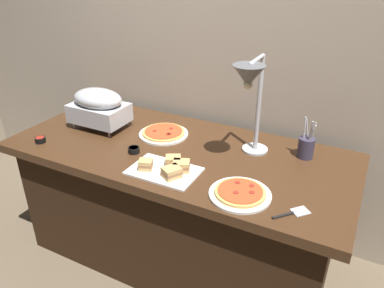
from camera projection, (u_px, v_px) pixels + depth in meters
ground_plane at (180, 253)px, 2.40m from camera, size 8.00×8.00×0.00m
back_wall at (217, 50)px, 2.25m from camera, size 4.40×0.04×2.40m
buffet_table at (179, 204)px, 2.22m from camera, size 1.90×0.84×0.76m
chafing_dish at (99, 106)px, 2.25m from camera, size 0.34×0.22×0.25m
heat_lamp at (250, 86)px, 1.72m from camera, size 0.15×0.34×0.53m
pizza_plate_front at (164, 133)px, 2.20m from camera, size 0.29×0.29×0.03m
pizza_plate_center at (240, 193)px, 1.65m from camera, size 0.28×0.28×0.03m
sandwich_platter at (167, 168)px, 1.82m from camera, size 0.34×0.23×0.06m
sauce_cup_near at (134, 150)px, 2.00m from camera, size 0.06×0.06×0.03m
sauce_cup_far at (40, 140)px, 2.11m from camera, size 0.06×0.06×0.03m
utensil_holder at (306, 147)px, 1.94m from camera, size 0.08×0.08×0.23m
serving_spatula at (292, 213)px, 1.54m from camera, size 0.14×0.15×0.01m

